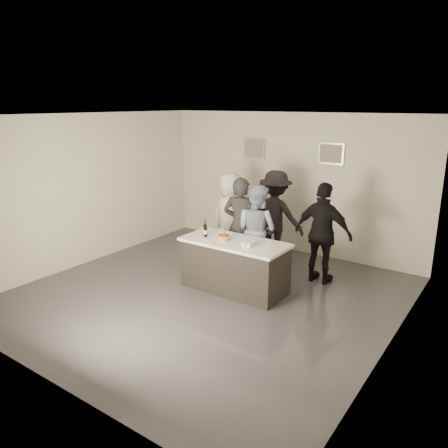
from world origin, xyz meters
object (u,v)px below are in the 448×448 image
at_px(cake, 224,238).
at_px(person_guest_left, 231,217).
at_px(bar_counter, 234,265).
at_px(beer_bottle_a, 205,227).
at_px(person_guest_back, 275,216).
at_px(person_main_blue, 256,230).
at_px(person_main_black, 240,226).
at_px(beer_bottle_b, 205,229).
at_px(person_guest_right, 323,234).

xyz_separation_m(cake, person_guest_left, (-0.77, 1.35, -0.03)).
distance_m(bar_counter, cake, 0.52).
height_order(beer_bottle_a, person_guest_back, person_guest_back).
height_order(person_main_blue, person_guest_back, person_guest_back).
xyz_separation_m(beer_bottle_a, person_main_black, (0.31, 0.70, -0.10)).
relative_size(person_guest_left, person_guest_back, 0.97).
height_order(bar_counter, person_main_blue, person_main_blue).
bearing_deg(cake, beer_bottle_a, 167.00).
bearing_deg(bar_counter, cake, -159.11).
height_order(person_main_black, person_guest_back, person_guest_back).
bearing_deg(person_main_blue, person_guest_left, -19.39).
bearing_deg(beer_bottle_b, person_main_blue, 62.67).
bearing_deg(person_main_blue, beer_bottle_b, 69.23).
distance_m(beer_bottle_a, person_main_black, 0.77).
distance_m(person_main_black, person_main_blue, 0.31).
bearing_deg(person_main_blue, beer_bottle_a, 60.35).
xyz_separation_m(person_main_blue, person_guest_back, (-0.09, 0.88, 0.07)).
bearing_deg(bar_counter, beer_bottle_b, -171.07).
relative_size(person_main_black, person_guest_left, 1.02).
distance_m(beer_bottle_b, person_main_black, 0.86).
distance_m(bar_counter, person_main_blue, 0.96).
bearing_deg(person_guest_back, beer_bottle_b, 71.80).
xyz_separation_m(beer_bottle_a, beer_bottle_b, (0.11, -0.13, 0.00)).
distance_m(cake, person_guest_left, 1.55).
bearing_deg(beer_bottle_b, person_guest_right, 37.64).
bearing_deg(person_guest_right, person_guest_left, -0.38).
height_order(bar_counter, person_guest_left, person_guest_left).
height_order(bar_counter, person_guest_back, person_guest_back).
bearing_deg(person_main_blue, cake, 90.03).
height_order(bar_counter, beer_bottle_b, beer_bottle_b).
relative_size(bar_counter, beer_bottle_a, 7.15).
bearing_deg(person_guest_left, person_guest_back, -147.45).
bearing_deg(person_main_black, beer_bottle_a, 53.37).
distance_m(cake, person_main_blue, 0.93).
xyz_separation_m(cake, person_guest_back, (0.02, 1.80, 0.00)).
relative_size(beer_bottle_b, person_guest_left, 0.14).
height_order(beer_bottle_b, person_guest_right, person_guest_right).
bearing_deg(person_guest_back, person_guest_left, 24.24).
relative_size(beer_bottle_a, person_main_blue, 0.15).
height_order(person_guest_left, person_guest_back, person_guest_back).
distance_m(person_main_blue, person_guest_back, 0.89).
height_order(bar_counter, person_guest_right, person_guest_right).
bearing_deg(beer_bottle_b, cake, 2.85).
bearing_deg(person_main_blue, person_main_black, 27.58).
xyz_separation_m(person_main_black, person_guest_right, (1.47, 0.45, -0.01)).
relative_size(beer_bottle_a, person_guest_back, 0.14).
distance_m(beer_bottle_a, person_guest_back, 1.77).
bearing_deg(person_guest_back, person_main_blue, 89.79).
bearing_deg(person_guest_left, person_main_black, 140.07).
bearing_deg(cake, person_guest_right, 44.56).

